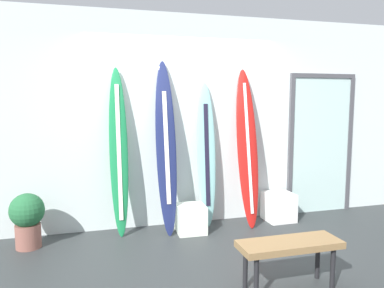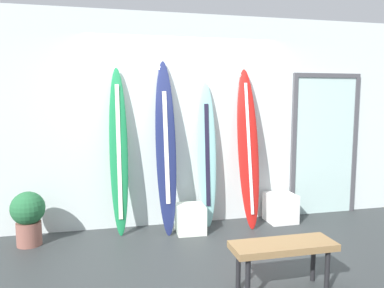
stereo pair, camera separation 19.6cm
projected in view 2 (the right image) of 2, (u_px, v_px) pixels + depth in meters
name	position (u px, v px, depth m)	size (l,w,h in m)	color
ground	(208.00, 260.00, 4.00)	(8.00, 8.00, 0.04)	#303435
wall_back	(182.00, 121.00, 5.08)	(7.20, 0.20, 2.80)	silver
surfboard_emerald	(119.00, 152.00, 4.64)	(0.23, 0.34, 2.09)	#1B7D45
surfboard_navy	(166.00, 147.00, 4.71)	(0.26, 0.47, 2.18)	navy
surfboard_seafoam	(207.00, 155.00, 4.96)	(0.26, 0.27, 1.91)	#7FBDBB
surfboard_crimson	(248.00, 148.00, 4.94)	(0.29, 0.49, 2.10)	#B21814
display_block_left	(190.00, 219.00, 4.77)	(0.37, 0.37, 0.35)	white
display_block_center	(281.00, 208.00, 5.18)	(0.38, 0.38, 0.39)	silver
glass_door	(324.00, 142.00, 5.49)	(1.06, 0.06, 2.06)	silver
potted_plant	(28.00, 215.00, 4.32)	(0.39, 0.39, 0.63)	brown
bench	(283.00, 249.00, 3.27)	(0.93, 0.32, 0.45)	olive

